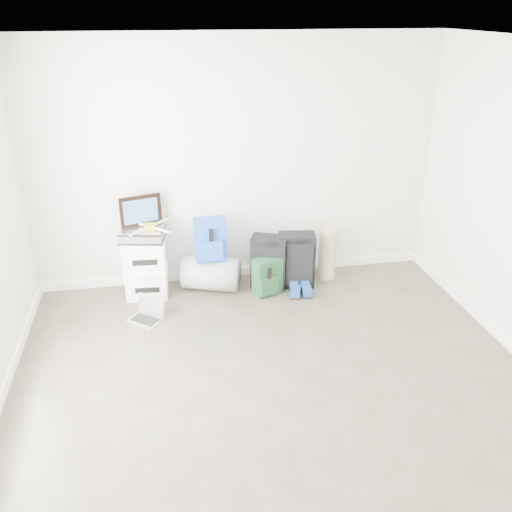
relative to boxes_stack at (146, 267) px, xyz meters
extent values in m
plane|color=#363127|center=(1.06, -2.21, -0.33)|extent=(5.00, 5.00, 0.00)
cube|color=silver|center=(1.06, 0.29, 1.02)|extent=(4.50, 0.02, 2.70)
cube|color=white|center=(1.06, -2.21, 2.37)|extent=(4.50, 5.00, 0.02)
cube|color=white|center=(1.06, 0.28, -0.28)|extent=(4.50, 0.02, 0.10)
cube|color=white|center=(0.00, 0.00, -0.19)|extent=(0.46, 0.38, 0.28)
cube|color=white|center=(0.00, 0.00, -0.02)|extent=(0.49, 0.41, 0.04)
cube|color=white|center=(0.00, 0.00, 0.14)|extent=(0.46, 0.38, 0.28)
cube|color=white|center=(0.00, 0.00, 0.30)|extent=(0.49, 0.41, 0.04)
cube|color=#B2B2B7|center=(0.00, 0.00, 0.39)|extent=(0.50, 0.41, 0.13)
cube|color=black|center=(0.00, 0.10, 0.62)|extent=(0.43, 0.15, 0.33)
cube|color=#27599C|center=(0.00, 0.08, 0.62)|extent=(0.35, 0.11, 0.26)
cube|color=gold|center=(0.08, -0.02, 0.48)|extent=(0.11, 0.11, 0.05)
cube|color=white|center=(0.18, 0.08, 0.48)|extent=(0.22, 0.22, 0.02)
cube|color=white|center=(-0.02, 0.08, 0.48)|extent=(0.22, 0.22, 0.02)
cube|color=white|center=(-0.02, -0.12, 0.48)|extent=(0.22, 0.22, 0.02)
cube|color=white|center=(0.18, -0.12, 0.48)|extent=(0.22, 0.22, 0.02)
cylinder|color=#92959A|center=(0.71, 0.00, -0.14)|extent=(0.71, 0.57, 0.38)
cube|color=#17449B|center=(0.71, -0.02, 0.28)|extent=(0.34, 0.21, 0.47)
cube|color=#17449B|center=(0.71, -0.13, 0.20)|extent=(0.25, 0.08, 0.22)
cube|color=black|center=(1.36, -0.06, -0.03)|extent=(0.45, 0.35, 0.61)
cube|color=black|center=(1.36, -0.19, -0.03)|extent=(0.28, 0.14, 0.49)
cube|color=black|center=(1.36, -0.18, 0.26)|extent=(0.12, 0.07, 0.02)
cube|color=#12331B|center=(1.31, -0.22, -0.12)|extent=(0.34, 0.27, 0.42)
cube|color=#12331B|center=(1.31, -0.32, -0.19)|extent=(0.23, 0.13, 0.20)
cube|color=black|center=(1.67, -0.08, -0.02)|extent=(0.43, 0.29, 0.63)
cube|color=black|center=(1.67, -0.22, -0.02)|extent=(0.30, 0.08, 0.50)
cube|color=black|center=(1.67, -0.21, 0.27)|extent=(0.14, 0.05, 0.03)
cube|color=black|center=(1.61, -0.31, -0.32)|extent=(0.19, 0.29, 0.03)
cube|color=#195096|center=(1.61, -0.31, -0.27)|extent=(0.18, 0.28, 0.07)
cube|color=black|center=(1.73, -0.31, -0.32)|extent=(0.15, 0.28, 0.03)
cube|color=#195096|center=(1.73, -0.31, -0.27)|extent=(0.14, 0.27, 0.07)
cylinder|color=tan|center=(2.07, 0.03, -0.02)|extent=(0.20, 0.20, 0.61)
cube|color=silver|center=(-0.04, -0.57, -0.32)|extent=(0.39, 0.38, 0.01)
cube|color=black|center=(-0.04, -0.57, -0.31)|extent=(0.31, 0.29, 0.00)
cube|color=black|center=(0.03, -0.49, -0.21)|extent=(0.26, 0.21, 0.21)
camera|label=1|loc=(0.19, -5.42, 2.60)|focal=38.00mm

